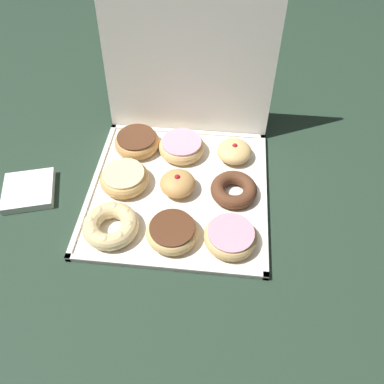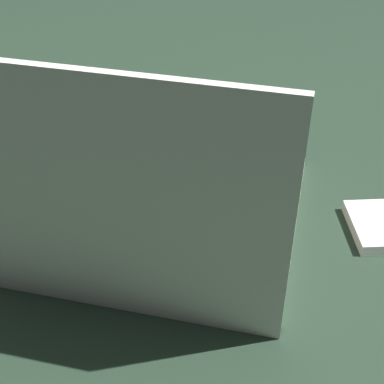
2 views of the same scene
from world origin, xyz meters
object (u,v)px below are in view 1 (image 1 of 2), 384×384
(donut_box, at_px, (178,191))
(cruller_donut_0, at_px, (111,225))
(pink_frosted_donut_7, at_px, (182,146))
(chocolate_frosted_donut_1, at_px, (172,232))
(glazed_ring_donut_3, at_px, (124,178))
(pink_frosted_donut_2, at_px, (231,236))
(napkin_stack, at_px, (29,191))
(jelly_filled_donut_8, at_px, (234,151))
(jelly_filled_donut_4, at_px, (176,184))
(chocolate_frosted_donut_6, at_px, (137,142))
(chocolate_cake_ring_donut_5, at_px, (234,188))

(donut_box, relative_size, cruller_donut_0, 3.48)
(donut_box, bearing_deg, pink_frosted_donut_7, 92.66)
(chocolate_frosted_donut_1, height_order, glazed_ring_donut_3, glazed_ring_donut_3)
(chocolate_frosted_donut_1, xyz_separation_m, pink_frosted_donut_2, (0.12, 0.00, -0.00))
(cruller_donut_0, bearing_deg, chocolate_frosted_donut_1, -0.97)
(chocolate_frosted_donut_1, bearing_deg, napkin_stack, 165.44)
(jelly_filled_donut_8, bearing_deg, jelly_filled_donut_4, -136.51)
(cruller_donut_0, bearing_deg, glazed_ring_donut_3, 89.80)
(pink_frosted_donut_2, height_order, jelly_filled_donut_8, jelly_filled_donut_8)
(chocolate_frosted_donut_6, bearing_deg, glazed_ring_donut_3, -92.23)
(chocolate_frosted_donut_6, bearing_deg, pink_frosted_donut_2, -46.27)
(jelly_filled_donut_4, bearing_deg, pink_frosted_donut_2, -44.46)
(pink_frosted_donut_2, height_order, jelly_filled_donut_4, jelly_filled_donut_4)
(pink_frosted_donut_2, xyz_separation_m, glazed_ring_donut_3, (-0.26, 0.14, 0.00))
(cruller_donut_0, bearing_deg, jelly_filled_donut_8, 44.64)
(chocolate_cake_ring_donut_5, bearing_deg, cruller_donut_0, -152.76)
(donut_box, xyz_separation_m, pink_frosted_donut_2, (0.13, -0.13, 0.02))
(jelly_filled_donut_4, height_order, chocolate_cake_ring_donut_5, jelly_filled_donut_4)
(glazed_ring_donut_3, distance_m, napkin_stack, 0.23)
(napkin_stack, bearing_deg, donut_box, 6.36)
(pink_frosted_donut_2, bearing_deg, pink_frosted_donut_7, 117.54)
(donut_box, distance_m, glazed_ring_donut_3, 0.13)
(donut_box, relative_size, jelly_filled_donut_4, 5.06)
(glazed_ring_donut_3, xyz_separation_m, chocolate_frosted_donut_6, (0.00, 0.13, -0.00))
(glazed_ring_donut_3, xyz_separation_m, napkin_stack, (-0.23, -0.04, -0.02))
(donut_box, height_order, pink_frosted_donut_2, pink_frosted_donut_2)
(cruller_donut_0, xyz_separation_m, jelly_filled_donut_4, (0.12, 0.13, 0.00))
(pink_frosted_donut_2, height_order, glazed_ring_donut_3, glazed_ring_donut_3)
(donut_box, height_order, cruller_donut_0, cruller_donut_0)
(cruller_donut_0, height_order, chocolate_frosted_donut_6, same)
(jelly_filled_donut_4, xyz_separation_m, pink_frosted_donut_7, (-0.00, 0.13, -0.00))
(glazed_ring_donut_3, bearing_deg, pink_frosted_donut_7, 44.98)
(pink_frosted_donut_2, xyz_separation_m, napkin_stack, (-0.48, 0.09, -0.02))
(chocolate_cake_ring_donut_5, xyz_separation_m, chocolate_frosted_donut_6, (-0.25, 0.13, 0.00))
(pink_frosted_donut_2, relative_size, jelly_filled_donut_8, 1.29)
(donut_box, xyz_separation_m, chocolate_frosted_donut_1, (0.01, -0.13, 0.02))
(pink_frosted_donut_2, height_order, pink_frosted_donut_7, pink_frosted_donut_7)
(donut_box, distance_m, napkin_stack, 0.36)
(donut_box, bearing_deg, chocolate_cake_ring_donut_5, 1.58)
(cruller_donut_0, relative_size, jelly_filled_donut_4, 1.45)
(jelly_filled_donut_4, bearing_deg, chocolate_frosted_donut_1, -86.15)
(jelly_filled_donut_4, bearing_deg, napkin_stack, -173.85)
(glazed_ring_donut_3, relative_size, jelly_filled_donut_4, 1.40)
(chocolate_frosted_donut_6, bearing_deg, jelly_filled_donut_4, -48.15)
(pink_frosted_donut_7, bearing_deg, jelly_filled_donut_4, -88.92)
(jelly_filled_donut_4, distance_m, jelly_filled_donut_8, 0.18)
(donut_box, bearing_deg, chocolate_frosted_donut_1, -87.70)
(jelly_filled_donut_8, xyz_separation_m, napkin_stack, (-0.48, -0.16, -0.02))
(cruller_donut_0, xyz_separation_m, pink_frosted_donut_7, (0.12, 0.26, 0.00))
(jelly_filled_donut_4, relative_size, chocolate_cake_ring_donut_5, 0.76)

